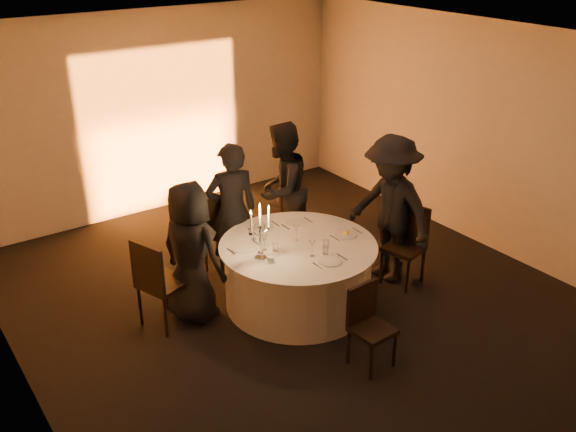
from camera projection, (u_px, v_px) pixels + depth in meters
floor at (298, 302)px, 7.56m from camera, size 7.00×7.00×0.00m
ceiling at (300, 43)px, 6.30m from camera, size 7.00×7.00×0.00m
wall_back at (161, 112)px, 9.53m from camera, size 7.00×0.00×7.00m
wall_left at (9, 262)px, 5.37m from camera, size 0.00×7.00×7.00m
wall_right at (482, 136)px, 8.49m from camera, size 0.00×7.00×7.00m
uplighter_fixture at (177, 208)px, 9.92m from camera, size 0.25×0.12×0.10m
banquet_table at (298, 274)px, 7.40m from camera, size 1.80×1.80×0.77m
chair_left at (157, 279)px, 6.88m from camera, size 0.59×0.59×1.06m
chair_back_left at (217, 226)px, 8.15m from camera, size 0.52×0.52×1.01m
chair_back_right at (282, 213)px, 8.58m from camera, size 0.55×0.55×0.96m
chair_right at (408, 240)px, 7.82m from camera, size 0.53×0.53×0.98m
chair_front at (368, 321)px, 6.36m from camera, size 0.40×0.40×0.86m
guest_left at (191, 253)px, 6.97m from camera, size 0.78×0.93×1.63m
guest_back_left at (232, 212)px, 7.80m from camera, size 0.73×0.57×1.75m
guest_back_right at (282, 190)px, 8.36m from camera, size 1.09×1.00×1.80m
guest_right at (390, 209)px, 7.74m from camera, size 0.81×1.26×1.85m
plate_left at (244, 247)px, 7.16m from camera, size 0.36×0.30×0.01m
plate_back_left at (264, 227)px, 7.63m from camera, size 0.36×0.25×0.01m
plate_back_right at (297, 223)px, 7.73m from camera, size 0.35×0.27×0.01m
plate_right at (346, 233)px, 7.46m from camera, size 0.36×0.26×0.08m
plate_front at (330, 261)px, 6.87m from camera, size 0.36×0.26×0.01m
coffee_cup at (270, 260)px, 6.86m from camera, size 0.11×0.11×0.07m
candelabra at (260, 240)px, 6.84m from camera, size 0.28×0.13×0.66m
wine_glass_a at (264, 239)px, 7.07m from camera, size 0.07×0.07×0.19m
wine_glass_b at (263, 229)px, 7.29m from camera, size 0.07×0.07×0.19m
wine_glass_c at (312, 245)px, 6.93m from camera, size 0.07×0.07×0.19m
wine_glass_d at (297, 230)px, 7.27m from camera, size 0.07×0.07×0.19m
wine_glass_e at (253, 228)px, 7.31m from camera, size 0.07×0.07×0.19m
tumbler_a at (326, 250)px, 7.02m from camera, size 0.07×0.07×0.09m
tumbler_b at (326, 244)px, 7.16m from camera, size 0.07×0.07×0.09m
tumbler_c at (276, 247)px, 7.09m from camera, size 0.07×0.07×0.09m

